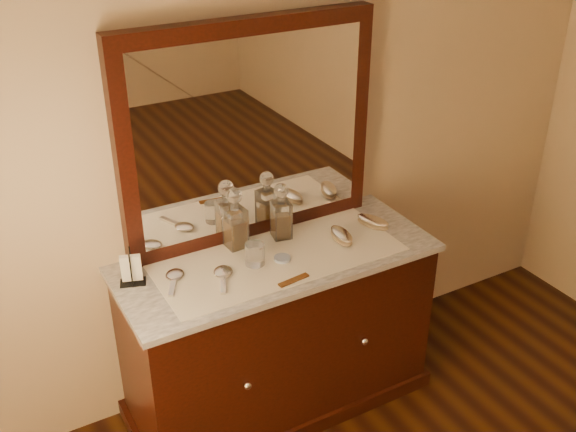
% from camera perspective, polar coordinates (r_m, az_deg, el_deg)
% --- Properties ---
extents(dresser_cabinet, '(1.40, 0.55, 0.82)m').
position_cam_1_polar(dresser_cabinet, '(3.27, -0.87, -9.94)').
color(dresser_cabinet, black).
rests_on(dresser_cabinet, floor).
extents(dresser_plinth, '(1.46, 0.59, 0.08)m').
position_cam_1_polar(dresser_plinth, '(3.51, -0.82, -14.66)').
color(dresser_plinth, black).
rests_on(dresser_plinth, floor).
extents(knob_left, '(0.04, 0.04, 0.04)m').
position_cam_1_polar(knob_left, '(2.95, -3.44, -14.08)').
color(knob_left, silver).
rests_on(knob_left, dresser_cabinet).
extents(knob_right, '(0.04, 0.04, 0.04)m').
position_cam_1_polar(knob_right, '(3.18, 6.46, -10.44)').
color(knob_right, silver).
rests_on(knob_right, dresser_cabinet).
extents(marble_top, '(1.44, 0.59, 0.03)m').
position_cam_1_polar(marble_top, '(3.02, -0.93, -3.62)').
color(marble_top, silver).
rests_on(marble_top, dresser_cabinet).
extents(mirror_frame, '(1.20, 0.08, 1.00)m').
position_cam_1_polar(mirror_frame, '(2.99, -3.26, 6.99)').
color(mirror_frame, black).
rests_on(mirror_frame, marble_top).
extents(mirror_glass, '(1.06, 0.01, 0.86)m').
position_cam_1_polar(mirror_glass, '(2.96, -2.96, 6.78)').
color(mirror_glass, white).
rests_on(mirror_glass, marble_top).
extents(lace_runner, '(1.10, 0.45, 0.00)m').
position_cam_1_polar(lace_runner, '(3.00, -0.75, -3.52)').
color(lace_runner, white).
rests_on(lace_runner, marble_top).
extents(pin_dish, '(0.08, 0.08, 0.01)m').
position_cam_1_polar(pin_dish, '(2.98, -0.49, -3.59)').
color(pin_dish, silver).
rests_on(pin_dish, lace_runner).
extents(comb, '(0.15, 0.05, 0.01)m').
position_cam_1_polar(comb, '(2.84, 0.49, -5.42)').
color(comb, brown).
rests_on(comb, lace_runner).
extents(napkin_rack, '(0.12, 0.09, 0.16)m').
position_cam_1_polar(napkin_rack, '(2.88, -13.06, -4.46)').
color(napkin_rack, black).
rests_on(napkin_rack, marble_top).
extents(decanter_left, '(0.10, 0.10, 0.29)m').
position_cam_1_polar(decanter_left, '(3.03, -4.45, -0.70)').
color(decanter_left, '#996016').
rests_on(decanter_left, lace_runner).
extents(decanter_right, '(0.10, 0.10, 0.27)m').
position_cam_1_polar(decanter_right, '(3.10, -0.57, -0.05)').
color(decanter_right, '#996016').
rests_on(decanter_right, lace_runner).
extents(brush_near, '(0.09, 0.17, 0.05)m').
position_cam_1_polar(brush_near, '(3.12, 4.53, -1.66)').
color(brush_near, '#8B7355').
rests_on(brush_near, lace_runner).
extents(brush_far, '(0.13, 0.19, 0.05)m').
position_cam_1_polar(brush_far, '(3.25, 7.17, -0.50)').
color(brush_far, '#8B7355').
rests_on(brush_far, lace_runner).
extents(hand_mirror_outer, '(0.14, 0.20, 0.02)m').
position_cam_1_polar(hand_mirror_outer, '(2.89, -9.55, -5.09)').
color(hand_mirror_outer, silver).
rests_on(hand_mirror_outer, lace_runner).
extents(hand_mirror_inner, '(0.13, 0.21, 0.02)m').
position_cam_1_polar(hand_mirror_inner, '(2.88, -5.48, -4.89)').
color(hand_mirror_inner, silver).
rests_on(hand_mirror_inner, lace_runner).
extents(tumblers, '(0.09, 0.09, 0.10)m').
position_cam_1_polar(tumblers, '(2.93, -2.81, -3.22)').
color(tumblers, white).
rests_on(tumblers, lace_runner).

